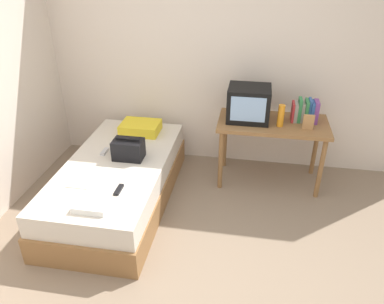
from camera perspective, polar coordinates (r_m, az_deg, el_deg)
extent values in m
plane|color=#84705B|center=(3.24, -0.97, -17.92)|extent=(8.00, 8.00, 0.00)
cube|color=beige|center=(4.33, 3.96, 14.66)|extent=(5.20, 0.10, 2.60)
cube|color=olive|center=(3.98, -11.05, -5.81)|extent=(1.00, 2.00, 0.27)
cube|color=beige|center=(3.85, -11.38, -2.85)|extent=(0.97, 1.94, 0.22)
cube|color=olive|center=(4.06, 12.29, 4.29)|extent=(1.16, 0.60, 0.04)
cylinder|color=olive|center=(4.02, 4.41, -1.26)|extent=(0.05, 0.05, 0.69)
cylinder|color=olive|center=(4.08, 19.09, -2.45)|extent=(0.05, 0.05, 0.69)
cylinder|color=olive|center=(4.44, 5.06, 1.82)|extent=(0.05, 0.05, 0.69)
cylinder|color=olive|center=(4.50, 18.36, 0.70)|extent=(0.05, 0.05, 0.69)
cube|color=black|center=(4.00, 8.67, 7.36)|extent=(0.44, 0.38, 0.36)
cube|color=#8CB2E0|center=(3.82, 8.57, 6.44)|extent=(0.35, 0.01, 0.26)
cylinder|color=orange|center=(3.93, 13.45, 5.43)|extent=(0.07, 0.07, 0.23)
cube|color=#B72D33|center=(4.10, 15.15, 6.00)|extent=(0.02, 0.16, 0.20)
cube|color=gray|center=(4.10, 15.58, 5.94)|extent=(0.03, 0.15, 0.20)
cube|color=#337F47|center=(4.10, 16.12, 6.22)|extent=(0.03, 0.15, 0.25)
cube|color=gray|center=(4.11, 16.56, 5.89)|extent=(0.03, 0.13, 0.21)
cube|color=#337F47|center=(4.11, 17.06, 6.03)|extent=(0.03, 0.17, 0.24)
cube|color=#2D5699|center=(4.11, 17.49, 6.08)|extent=(0.02, 0.14, 0.25)
cube|color=#2D5699|center=(4.12, 17.86, 5.88)|extent=(0.03, 0.17, 0.22)
cube|color=#7A3D89|center=(4.13, 18.41, 5.88)|extent=(0.04, 0.17, 0.23)
cube|color=#B27F4C|center=(3.95, 17.39, 4.40)|extent=(0.11, 0.02, 0.16)
cube|color=yellow|center=(4.32, -7.89, 3.73)|extent=(0.43, 0.33, 0.12)
cube|color=black|center=(3.78, -9.71, 0.41)|extent=(0.30, 0.20, 0.20)
cylinder|color=black|center=(3.73, -9.85, 1.96)|extent=(0.24, 0.02, 0.02)
cube|color=white|center=(3.58, -16.38, -4.02)|extent=(0.21, 0.29, 0.01)
cube|color=black|center=(3.35, -11.14, -5.67)|extent=(0.04, 0.16, 0.02)
cube|color=#B7B7BC|center=(3.98, -13.25, 0.08)|extent=(0.04, 0.14, 0.02)
cube|color=white|center=(3.19, -15.02, -7.83)|extent=(0.28, 0.22, 0.05)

